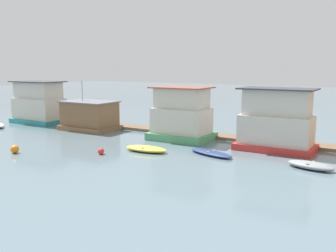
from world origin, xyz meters
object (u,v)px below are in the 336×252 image
Objects in this scene: houseboat_red at (276,122)px; dinghy_grey at (311,165)px; dinghy_navy at (211,153)px; buoy_red at (101,151)px; houseboat_teal at (39,104)px; mooring_post_centre at (80,118)px; houseboat_brown at (90,116)px; houseboat_green at (182,116)px; dinghy_yellow at (146,149)px; buoy_orange at (15,149)px; mooring_post_near_right at (48,116)px; mooring_post_far_right at (100,121)px.

dinghy_grey is at bearing -51.26° from houseboat_red.
houseboat_red is at bearing 49.00° from dinghy_navy.
houseboat_teal is at bearing 153.27° from buoy_red.
houseboat_brown is at bearing -28.78° from mooring_post_centre.
houseboat_brown reaches higher than dinghy_navy.
houseboat_brown is 1.06× the size of houseboat_green.
buoy_red is (8.79, -8.28, -1.28)m from houseboat_brown.
dinghy_yellow is 5.74× the size of buoy_orange.
mooring_post_far_right is at bearing 0.00° from mooring_post_near_right.
mooring_post_centre is at bearing 180.00° from mooring_post_far_right.
houseboat_brown is at bearing -178.71° from houseboat_red.
mooring_post_far_right is (-16.48, 5.66, 0.54)m from dinghy_navy.
mooring_post_far_right is 2.77× the size of buoy_red.
mooring_post_far_right is 13.34m from buoy_red.
dinghy_yellow is at bearing -162.07° from dinghy_navy.
dinghy_grey is 27.64m from mooring_post_centre.
dinghy_yellow is 3.68m from buoy_red.
mooring_post_near_right is at bearing 180.00° from mooring_post_centre.
buoy_orange is (-17.73, -12.01, -2.03)m from houseboat_red.
mooring_post_centre is (-14.42, 7.31, 0.63)m from dinghy_yellow.
buoy_red is at bearing -40.03° from mooring_post_centre.
dinghy_grey is 6.62× the size of buoy_red.
mooring_post_near_right is (-8.56, 1.69, -0.80)m from houseboat_brown.
dinghy_navy is 20.32m from mooring_post_centre.
houseboat_green is at bearing -3.77° from mooring_post_near_right.
houseboat_green is (11.35, 0.38, 0.74)m from houseboat_brown.
houseboat_green is 9.26m from buoy_red.
houseboat_red is 4.27× the size of mooring_post_near_right.
buoy_red is (11.87, -9.97, -0.60)m from mooring_post_centre.
dinghy_navy is at bearing 28.63° from buoy_orange.
houseboat_teal is 6.09m from mooring_post_centre.
houseboat_brown is 8.76m from mooring_post_near_right.
dinghy_navy is at bearing 178.95° from dinghy_grey.
buoy_red is at bearing -150.54° from dinghy_navy.
dinghy_navy is at bearing -10.28° from houseboat_teal.
mooring_post_near_right is at bearing 167.23° from dinghy_navy.
houseboat_green is 1.31× the size of dinghy_navy.
houseboat_teal reaches higher than buoy_red.
houseboat_teal is 9.04m from mooring_post_far_right.
dinghy_navy is 8.77m from buoy_red.
mooring_post_near_right is 5.48m from mooring_post_centre.
houseboat_green is 20.01m from mooring_post_near_right.
houseboat_brown is 12.72m from dinghy_yellow.
dinghy_grey is at bearing -10.12° from mooring_post_near_right.
dinghy_navy is at bearing -13.59° from houseboat_brown.
buoy_red is (8.85, -9.97, -0.46)m from mooring_post_far_right.
houseboat_red is 14.58m from buoy_red.
buoy_orange is 7.06m from buoy_red.
buoy_red is at bearing -142.73° from houseboat_red.
mooring_post_far_right is at bearing 91.88° from houseboat_brown.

